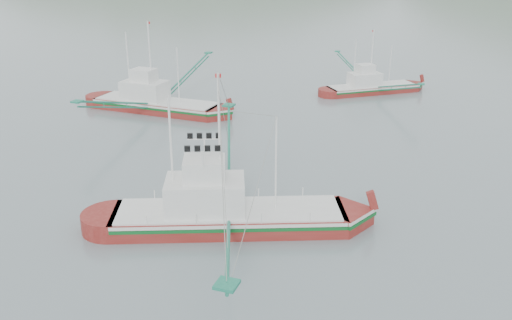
% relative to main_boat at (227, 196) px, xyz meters
% --- Properties ---
extents(ground, '(1200.00, 1200.00, 0.00)m').
position_rel_main_boat_xyz_m(ground, '(0.24, -0.65, -2.41)').
color(ground, slate).
rests_on(ground, ground).
extents(main_boat, '(16.67, 28.18, 11.90)m').
position_rel_main_boat_xyz_m(main_boat, '(0.00, 0.00, 0.00)').
color(main_boat, maroon).
rests_on(main_boat, ground).
extents(bg_boat_left, '(15.64, 28.06, 11.35)m').
position_rel_main_boat_xyz_m(bg_boat_left, '(-19.50, 24.82, -0.86)').
color(bg_boat_left, maroon).
rests_on(bg_boat_left, ground).
extents(bg_boat_far, '(16.89, 19.54, 8.97)m').
position_rel_main_boat_xyz_m(bg_boat_far, '(3.48, 42.41, -0.50)').
color(bg_boat_far, maroon).
rests_on(bg_boat_far, ground).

